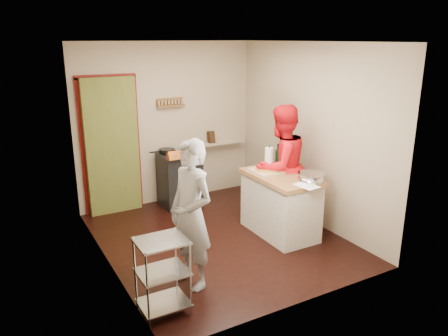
{
  "coord_description": "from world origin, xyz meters",
  "views": [
    {
      "loc": [
        -2.61,
        -4.81,
        2.65
      ],
      "look_at": [
        0.08,
        0.0,
        1.0
      ],
      "focal_mm": 35.0,
      "sensor_mm": 36.0,
      "label": 1
    }
  ],
  "objects": [
    {
      "name": "wire_shelving",
      "position": [
        -1.28,
        -1.2,
        0.44
      ],
      "size": [
        0.48,
        0.4,
        0.8
      ],
      "color": "silver",
      "rests_on": "ground"
    },
    {
      "name": "back_wall",
      "position": [
        -0.64,
        1.78,
        1.13
      ],
      "size": [
        3.0,
        0.44,
        2.6
      ],
      "color": "gray",
      "rests_on": "ground"
    },
    {
      "name": "left_wall",
      "position": [
        -1.5,
        0.0,
        1.3
      ],
      "size": [
        0.04,
        3.5,
        2.6
      ],
      "primitive_type": "cube",
      "color": "gray",
      "rests_on": "ground"
    },
    {
      "name": "island",
      "position": [
        0.83,
        -0.26,
        0.46
      ],
      "size": [
        0.68,
        1.25,
        1.17
      ],
      "color": "beige",
      "rests_on": "ground"
    },
    {
      "name": "right_wall",
      "position": [
        1.5,
        0.0,
        1.3
      ],
      "size": [
        0.04,
        3.5,
        2.6
      ],
      "primitive_type": "cube",
      "color": "gray",
      "rests_on": "ground"
    },
    {
      "name": "person_stripe",
      "position": [
        -0.8,
        -0.86,
        0.83
      ],
      "size": [
        0.53,
        0.68,
        1.65
      ],
      "primitive_type": "imported",
      "rotation": [
        0.0,
        0.0,
        -1.33
      ],
      "color": "#A2A2A6",
      "rests_on": "ground"
    },
    {
      "name": "ceiling",
      "position": [
        0.0,
        0.0,
        2.61
      ],
      "size": [
        3.0,
        3.5,
        0.02
      ],
      "primitive_type": "cube",
      "color": "white",
      "rests_on": "back_wall"
    },
    {
      "name": "stove",
      "position": [
        0.05,
        1.42,
        0.45
      ],
      "size": [
        0.6,
        0.63,
        1.0
      ],
      "color": "black",
      "rests_on": "ground"
    },
    {
      "name": "floor",
      "position": [
        0.0,
        0.0,
        0.0
      ],
      "size": [
        3.5,
        3.5,
        0.0
      ],
      "primitive_type": "plane",
      "color": "black",
      "rests_on": "ground"
    },
    {
      "name": "person_red",
      "position": [
        1.0,
        -0.01,
        0.88
      ],
      "size": [
        0.94,
        0.78,
        1.77
      ],
      "primitive_type": "imported",
      "rotation": [
        0.0,
        0.0,
        3.28
      ],
      "color": "red",
      "rests_on": "ground"
    }
  ]
}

